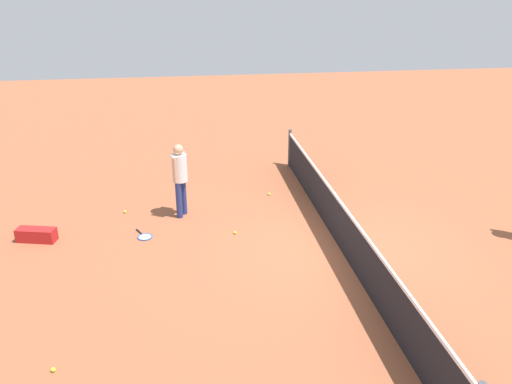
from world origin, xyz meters
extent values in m
plane|color=#9E5638|center=(0.00, 0.00, 0.00)|extent=(40.00, 40.00, 0.00)
cylinder|color=#4C4C51|center=(-5.00, 0.00, 0.54)|extent=(0.09, 0.09, 1.07)
cube|color=black|center=(0.00, 0.00, 0.46)|extent=(10.00, 0.02, 0.91)
cube|color=white|center=(0.00, 0.00, 0.94)|extent=(10.00, 0.04, 0.06)
cylinder|color=navy|center=(-2.11, -3.09, 0.42)|extent=(0.19, 0.19, 0.85)
cylinder|color=navy|center=(-1.91, -3.19, 0.42)|extent=(0.19, 0.19, 0.85)
cylinder|color=white|center=(-2.01, -3.14, 1.16)|extent=(0.46, 0.46, 0.62)
cylinder|color=tan|center=(-2.20, -3.04, 1.18)|extent=(0.12, 0.12, 0.58)
cylinder|color=tan|center=(-1.82, -3.24, 1.18)|extent=(0.12, 0.12, 0.58)
sphere|color=tan|center=(-2.01, -3.14, 1.58)|extent=(0.31, 0.31, 0.23)
torus|color=blue|center=(-1.02, -3.94, 0.01)|extent=(0.42, 0.42, 0.02)
cylinder|color=silver|center=(-1.02, -3.94, 0.01)|extent=(0.36, 0.36, 0.00)
cylinder|color=black|center=(-1.27, -4.07, 0.02)|extent=(0.26, 0.16, 0.03)
sphere|color=#C6E033|center=(-2.33, -4.46, 0.03)|extent=(0.07, 0.07, 0.07)
sphere|color=#C6E033|center=(-0.90, -2.04, 0.03)|extent=(0.07, 0.07, 0.07)
sphere|color=#C6E033|center=(2.88, -5.00, 0.03)|extent=(0.07, 0.07, 0.07)
sphere|color=#C6E033|center=(-2.88, -0.96, 0.03)|extent=(0.07, 0.07, 0.07)
cube|color=#B21E1E|center=(-1.19, -6.14, 0.14)|extent=(0.47, 0.84, 0.28)
cylinder|color=black|center=(-1.28, -6.48, 0.14)|extent=(0.28, 0.16, 0.27)
camera|label=1|loc=(8.92, -3.04, 5.10)|focal=36.38mm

